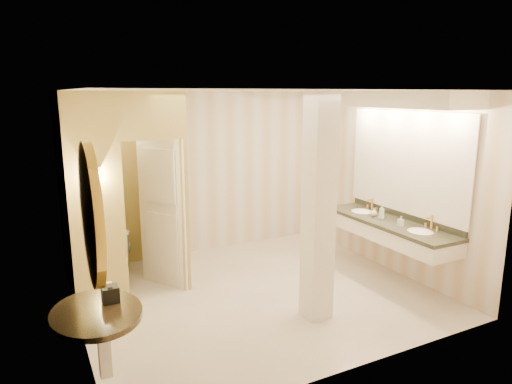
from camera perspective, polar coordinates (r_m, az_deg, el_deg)
floor at (r=6.38m, az=0.00°, el=-12.46°), size 4.50×4.50×0.00m
ceiling at (r=5.80m, az=0.00°, el=12.55°), size 4.50×4.50×0.00m
wall_back at (r=7.75m, az=-6.76°, el=2.35°), size 4.50×0.02×2.70m
wall_front at (r=4.33m, az=12.23°, el=-5.76°), size 4.50×0.02×2.70m
wall_left at (r=5.34m, az=-22.04°, el=-2.95°), size 0.02×4.00×2.70m
wall_right at (r=7.24m, az=16.07°, el=1.25°), size 0.02×4.00×2.70m
toilet_closet at (r=6.44m, az=-12.97°, el=0.43°), size 1.50×1.55×2.70m
wall_sconce at (r=5.72m, az=-19.52°, el=2.11°), size 0.14×0.14×0.42m
vanity at (r=6.72m, az=16.84°, el=2.80°), size 0.75×2.38×2.09m
console_shelf at (r=4.01m, az=-19.55°, el=-7.82°), size 0.93×0.93×1.92m
pillar at (r=5.36m, az=7.83°, el=-2.11°), size 0.30×0.30×2.70m
tissue_box at (r=4.29m, az=-17.76°, el=-12.06°), size 0.14×0.14×0.14m
toilet at (r=7.14m, az=-16.96°, el=-6.95°), size 0.64×0.85×0.77m
soap_bottle_a at (r=6.59m, az=17.64°, el=-3.50°), size 0.07×0.07×0.14m
soap_bottle_b at (r=7.01m, az=14.50°, el=-2.45°), size 0.10×0.10×0.13m
soap_bottle_c at (r=6.88m, az=15.43°, el=-2.40°), size 0.10×0.10×0.22m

